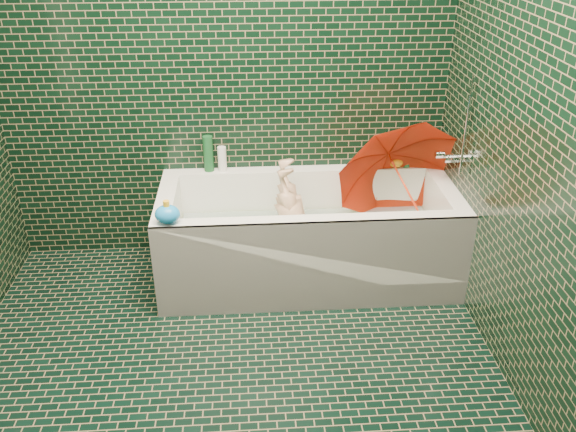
{
  "coord_description": "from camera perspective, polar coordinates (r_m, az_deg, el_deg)",
  "views": [
    {
      "loc": [
        0.12,
        -2.06,
        2.04
      ],
      "look_at": [
        0.32,
        0.82,
        0.5
      ],
      "focal_mm": 38.0,
      "sensor_mm": 36.0,
      "label": 1
    }
  ],
  "objects": [
    {
      "name": "floor",
      "position": [
        2.9,
        -5.39,
        -16.87
      ],
      "size": [
        2.8,
        2.8,
        0.0
      ],
      "primitive_type": "plane",
      "color": "black",
      "rests_on": "ground"
    },
    {
      "name": "wall_back",
      "position": [
        3.55,
        -6.0,
        14.97
      ],
      "size": [
        2.8,
        0.0,
        2.8
      ],
      "primitive_type": "plane",
      "rotation": [
        1.57,
        0.0,
        0.0
      ],
      "color": "black",
      "rests_on": "floor"
    },
    {
      "name": "wall_right",
      "position": [
        2.5,
        24.65,
        6.99
      ],
      "size": [
        0.0,
        2.8,
        2.8
      ],
      "primitive_type": "plane",
      "rotation": [
        1.57,
        0.0,
        -1.57
      ],
      "color": "black",
      "rests_on": "floor"
    },
    {
      "name": "bathtub",
      "position": [
        3.59,
        1.88,
        -2.7
      ],
      "size": [
        1.7,
        0.75,
        0.55
      ],
      "color": "white",
      "rests_on": "floor"
    },
    {
      "name": "bath_mat",
      "position": [
        3.63,
        1.84,
        -3.32
      ],
      "size": [
        1.35,
        0.47,
        0.01
      ],
      "primitive_type": "cube",
      "color": "#52CA28",
      "rests_on": "bathtub"
    },
    {
      "name": "water",
      "position": [
        3.56,
        1.88,
        -1.33
      ],
      "size": [
        1.48,
        0.53,
        0.0
      ],
      "primitive_type": "cube",
      "color": "silver",
      "rests_on": "bathtub"
    },
    {
      "name": "faucet",
      "position": [
        3.52,
        15.39,
        5.83
      ],
      "size": [
        0.18,
        0.19,
        0.55
      ],
      "color": "silver",
      "rests_on": "wall_right"
    },
    {
      "name": "child",
      "position": [
        3.56,
        0.84,
        -1.13
      ],
      "size": [
        0.86,
        0.42,
        0.34
      ],
      "primitive_type": "imported",
      "rotation": [
        -1.38,
        0.0,
        -1.73
      ],
      "color": "tan",
      "rests_on": "bathtub"
    },
    {
      "name": "umbrella",
      "position": [
        3.55,
        10.96,
        2.65
      ],
      "size": [
        0.92,
        0.98,
        0.97
      ],
      "primitive_type": "imported",
      "rotation": [
        0.36,
        -0.21,
        0.11
      ],
      "color": "red",
      "rests_on": "bathtub"
    },
    {
      "name": "soap_bottle_a",
      "position": [
        3.86,
        13.43,
        4.47
      ],
      "size": [
        0.12,
        0.12,
        0.26
      ],
      "primitive_type": "imported",
      "rotation": [
        0.0,
        0.0,
        -0.23
      ],
      "color": "white",
      "rests_on": "bathtub"
    },
    {
      "name": "soap_bottle_b",
      "position": [
        3.89,
        12.66,
        4.74
      ],
      "size": [
        0.08,
        0.08,
        0.18
      ],
      "primitive_type": "imported",
      "rotation": [
        0.0,
        0.0,
        0.0
      ],
      "color": "#3D1C69",
      "rests_on": "bathtub"
    },
    {
      "name": "soap_bottle_c",
      "position": [
        3.83,
        11.5,
        4.5
      ],
      "size": [
        0.17,
        0.17,
        0.17
      ],
      "primitive_type": "imported",
      "rotation": [
        0.0,
        0.0,
        0.37
      ],
      "color": "#154A23",
      "rests_on": "bathtub"
    },
    {
      "name": "bottle_right_tall",
      "position": [
        3.83,
        12.08,
        6.19
      ],
      "size": [
        0.07,
        0.07,
        0.22
      ],
      "primitive_type": "cylinder",
      "rotation": [
        0.0,
        0.0,
        -0.26
      ],
      "color": "#154A23",
      "rests_on": "bathtub"
    },
    {
      "name": "bottle_right_pump",
      "position": [
        3.84,
        13.54,
        5.91
      ],
      "size": [
        0.06,
        0.06,
        0.2
      ],
      "primitive_type": "cylinder",
      "rotation": [
        0.0,
        0.0,
        0.28
      ],
      "color": "silver",
      "rests_on": "bathtub"
    },
    {
      "name": "bottle_left_tall",
      "position": [
        3.7,
        -7.47,
        5.8
      ],
      "size": [
        0.07,
        0.07,
        0.22
      ],
      "primitive_type": "cylinder",
      "rotation": [
        0.0,
        0.0,
        -0.22
      ],
      "color": "#154A23",
      "rests_on": "bathtub"
    },
    {
      "name": "bottle_left_short",
      "position": [
        3.7,
        -6.18,
        5.34
      ],
      "size": [
        0.06,
        0.06,
        0.15
      ],
      "primitive_type": "cylinder",
      "rotation": [
        0.0,
        0.0,
        0.08
      ],
      "color": "white",
      "rests_on": "bathtub"
    },
    {
      "name": "rubber_duck",
      "position": [
        3.8,
        10.15,
        5.09
      ],
      "size": [
        0.12,
        0.1,
        0.09
      ],
      "rotation": [
        0.0,
        0.0,
        0.39
      ],
      "color": "yellow",
      "rests_on": "bathtub"
    },
    {
      "name": "bath_toy",
      "position": [
        3.14,
        -11.22,
        0.18
      ],
      "size": [
        0.15,
        0.13,
        0.13
      ],
      "rotation": [
        0.0,
        0.0,
        0.23
      ],
      "color": "#1880DC",
      "rests_on": "bathtub"
    }
  ]
}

